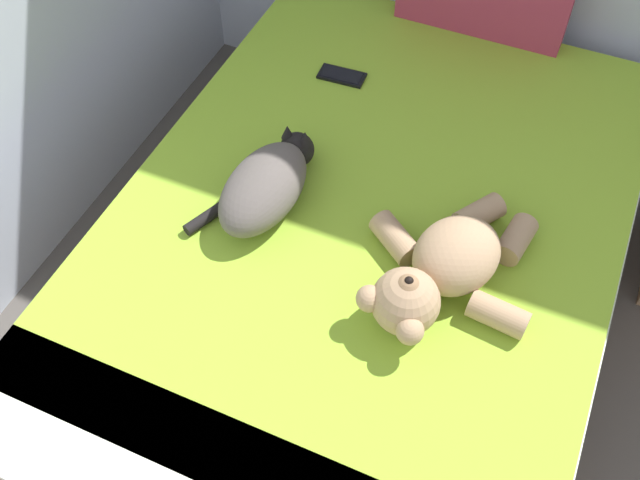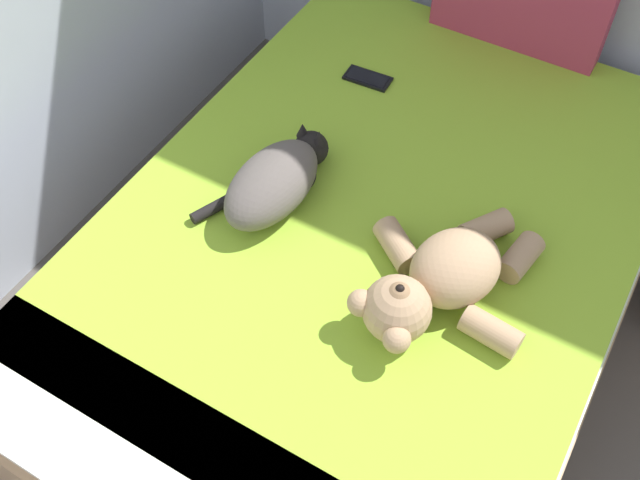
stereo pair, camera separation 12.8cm
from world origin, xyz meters
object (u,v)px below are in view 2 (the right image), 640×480
teddy_bear (439,281)px  cell_phone (368,78)px  cat (276,180)px  bed (370,273)px

teddy_bear → cell_phone: 0.85m
cell_phone → cat: bearing=-88.2°
cat → teddy_bear: teddy_bear is taller
cat → cell_phone: bearing=91.8°
bed → teddy_bear: (0.25, -0.15, 0.33)m
cat → teddy_bear: (0.52, -0.08, 0.00)m
cat → cell_phone: (-0.02, 0.57, -0.07)m
bed → teddy_bear: size_ratio=3.58×
bed → cat: (-0.27, -0.07, 0.32)m
teddy_bear → cell_phone: size_ratio=3.64×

